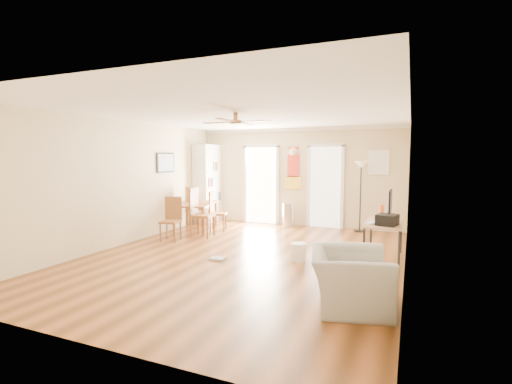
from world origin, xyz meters
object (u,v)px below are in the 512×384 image
at_px(dining_table, 196,217).
at_px(printer, 387,220).
at_px(dining_chair_far, 198,208).
at_px(armchair, 350,279).
at_px(wastebasket_a, 298,252).
at_px(trash_can, 288,215).
at_px(torchiere_lamp, 360,197).
at_px(dining_chair_right_a, 218,211).
at_px(bookshelf, 208,183).
at_px(wastebasket_b, 364,267).
at_px(dining_chair_right_b, 203,213).
at_px(computer_desk, 384,241).
at_px(dining_chair_near, 170,219).

bearing_deg(dining_table, printer, -15.77).
height_order(dining_chair_far, armchair, dining_chair_far).
xyz_separation_m(printer, wastebasket_a, (-1.45, -0.39, -0.61)).
xyz_separation_m(dining_table, trash_can, (2.00, 1.32, -0.03)).
xyz_separation_m(dining_chair_far, torchiere_lamp, (3.93, 1.15, 0.33)).
height_order(dining_chair_right_a, wastebasket_a, dining_chair_right_a).
height_order(bookshelf, wastebasket_b, bookshelf).
relative_size(dining_table, dining_chair_right_b, 1.23).
height_order(trash_can, wastebasket_a, trash_can).
bearing_deg(wastebasket_a, dining_chair_right_b, 157.40).
height_order(dining_chair_far, torchiere_lamp, torchiere_lamp).
height_order(wastebasket_b, armchair, armchair).
bearing_deg(dining_chair_far, computer_desk, -179.89).
bearing_deg(bookshelf, computer_desk, -13.40).
bearing_deg(torchiere_lamp, armchair, -84.28).
xyz_separation_m(dining_chair_right_a, dining_chair_near, (-0.45, -1.37, -0.01)).
bearing_deg(dining_chair_right_a, computer_desk, -124.40).
bearing_deg(dining_table, dining_chair_right_b, -47.76).
xyz_separation_m(computer_desk, armchair, (-0.23, -2.40, 0.01)).
relative_size(wastebasket_a, wastebasket_b, 0.98).
distance_m(computer_desk, armchair, 2.42).
xyz_separation_m(printer, wastebasket_b, (-0.26, -0.89, -0.61)).
xyz_separation_m(trash_can, computer_desk, (2.54, -2.31, 0.02)).
relative_size(bookshelf, dining_chair_right_a, 2.25).
height_order(torchiere_lamp, wastebasket_a, torchiere_lamp).
xyz_separation_m(bookshelf, wastebasket_a, (3.51, -2.92, -0.93)).
height_order(dining_chair_right_b, trash_can, dining_chair_right_b).
height_order(dining_chair_near, wastebasket_a, dining_chair_near).
xyz_separation_m(dining_chair_near, wastebasket_a, (3.05, -0.47, -0.32)).
bearing_deg(printer, torchiere_lamp, 119.82).
xyz_separation_m(dining_table, wastebasket_b, (4.34, -2.19, -0.18)).
bearing_deg(trash_can, dining_chair_right_a, -140.87).
xyz_separation_m(dining_chair_right_a, torchiere_lamp, (3.27, 1.27, 0.38)).
height_order(dining_chair_far, computer_desk, dining_chair_far).
relative_size(dining_chair_right_a, wastebasket_b, 3.01).
bearing_deg(bookshelf, wastebasket_a, -28.72).
distance_m(trash_can, armchair, 5.25).
bearing_deg(torchiere_lamp, dining_chair_far, -163.62).
xyz_separation_m(dining_table, armchair, (4.30, -3.39, 0.00)).
relative_size(dining_chair_right_b, wastebasket_b, 3.47).
distance_m(torchiere_lamp, armchair, 4.85).
height_order(dining_chair_right_b, printer, dining_chair_right_b).
bearing_deg(computer_desk, dining_chair_right_a, 164.15).
bearing_deg(dining_chair_right_b, computer_desk, -102.81).
height_order(dining_table, trash_can, dining_table).
distance_m(printer, armchair, 2.16).
xyz_separation_m(dining_chair_near, dining_chair_far, (-0.21, 1.48, 0.06)).
bearing_deg(dining_chair_near, wastebasket_b, -25.11).
relative_size(computer_desk, printer, 3.51).
distance_m(dining_table, dining_chair_right_b, 0.85).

